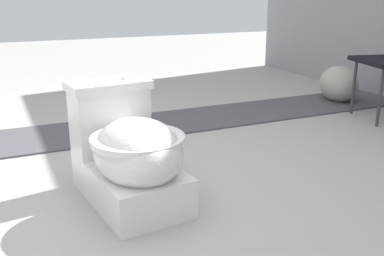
{
  "coord_description": "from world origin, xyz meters",
  "views": [
    {
      "loc": [
        1.68,
        -0.45,
        0.9
      ],
      "look_at": [
        -0.1,
        0.34,
        0.3
      ],
      "focal_mm": 42.0,
      "sensor_mm": 36.0,
      "label": 1
    }
  ],
  "objects": [
    {
      "name": "toilet",
      "position": [
        -0.1,
        0.05,
        0.22
      ],
      "size": [
        0.67,
        0.45,
        0.52
      ],
      "rotation": [
        0.0,
        0.0,
        0.12
      ],
      "color": "white",
      "rests_on": "ground"
    },
    {
      "name": "boulder_near",
      "position": [
        -1.18,
        2.17,
        0.15
      ],
      "size": [
        0.44,
        0.38,
        0.3
      ],
      "primitive_type": "ellipsoid",
      "rotation": [
        0.0,
        0.0,
        2.89
      ],
      "color": "#ADA899",
      "rests_on": "ground"
    },
    {
      "name": "ground_plane",
      "position": [
        0.0,
        0.0,
        0.0
      ],
      "size": [
        14.0,
        14.0,
        0.0
      ],
      "primitive_type": "plane",
      "color": "#A8A59E"
    },
    {
      "name": "gravel_strip",
      "position": [
        -1.15,
        0.5,
        0.01
      ],
      "size": [
        0.56,
        8.0,
        0.01
      ],
      "primitive_type": "cube",
      "color": "#4C4C51",
      "rests_on": "ground"
    }
  ]
}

